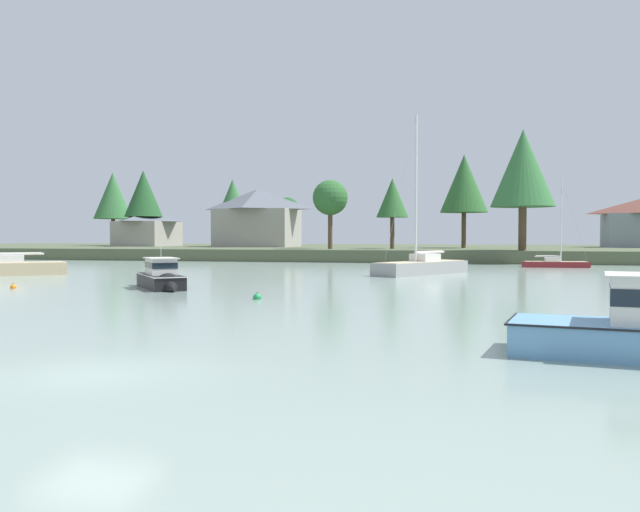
{
  "coord_description": "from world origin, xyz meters",
  "views": [
    {
      "loc": [
        8.35,
        -13.23,
        3.09
      ],
      "look_at": [
        -0.94,
        25.49,
        1.87
      ],
      "focal_mm": 37.43,
      "sensor_mm": 36.0,
      "label": 1
    }
  ],
  "objects_px": {
    "sailboat_grey": "(422,271)",
    "mooring_buoy_orange": "(13,287)",
    "cruiser_black": "(162,281)",
    "sailboat_sand": "(4,272)",
    "sailboat_maroon": "(555,265)",
    "mooring_buoy_green": "(257,298)"
  },
  "relations": [
    {
      "from": "cruiser_black",
      "to": "mooring_buoy_green",
      "type": "relative_size",
      "value": 13.31
    },
    {
      "from": "sailboat_maroon",
      "to": "sailboat_grey",
      "type": "xyz_separation_m",
      "value": [
        -11.7,
        -14.8,
        0.11
      ]
    },
    {
      "from": "cruiser_black",
      "to": "mooring_buoy_orange",
      "type": "bearing_deg",
      "value": -168.42
    },
    {
      "from": "mooring_buoy_green",
      "to": "sailboat_grey",
      "type": "bearing_deg",
      "value": 75.37
    },
    {
      "from": "sailboat_sand",
      "to": "mooring_buoy_green",
      "type": "distance_m",
      "value": 28.95
    },
    {
      "from": "sailboat_sand",
      "to": "sailboat_grey",
      "type": "bearing_deg",
      "value": 16.22
    },
    {
      "from": "mooring_buoy_orange",
      "to": "mooring_buoy_green",
      "type": "bearing_deg",
      "value": -10.54
    },
    {
      "from": "sailboat_maroon",
      "to": "mooring_buoy_orange",
      "type": "height_order",
      "value": "sailboat_maroon"
    },
    {
      "from": "sailboat_maroon",
      "to": "sailboat_sand",
      "type": "bearing_deg",
      "value": -150.96
    },
    {
      "from": "mooring_buoy_orange",
      "to": "cruiser_black",
      "type": "bearing_deg",
      "value": 11.58
    },
    {
      "from": "sailboat_maroon",
      "to": "mooring_buoy_green",
      "type": "height_order",
      "value": "sailboat_maroon"
    },
    {
      "from": "mooring_buoy_green",
      "to": "cruiser_black",
      "type": "bearing_deg",
      "value": 147.34
    },
    {
      "from": "sailboat_sand",
      "to": "cruiser_black",
      "type": "distance_m",
      "value": 20.16
    },
    {
      "from": "sailboat_maroon",
      "to": "mooring_buoy_orange",
      "type": "xyz_separation_m",
      "value": [
        -33.77,
        -34.78,
        -0.12
      ]
    },
    {
      "from": "sailboat_grey",
      "to": "mooring_buoy_orange",
      "type": "bearing_deg",
      "value": -137.84
    },
    {
      "from": "sailboat_maroon",
      "to": "cruiser_black",
      "type": "xyz_separation_m",
      "value": [
        -25.13,
        -33.01,
        0.24
      ]
    },
    {
      "from": "sailboat_grey",
      "to": "mooring_buoy_orange",
      "type": "height_order",
      "value": "sailboat_grey"
    },
    {
      "from": "mooring_buoy_green",
      "to": "mooring_buoy_orange",
      "type": "relative_size",
      "value": 1.15
    },
    {
      "from": "sailboat_maroon",
      "to": "mooring_buoy_green",
      "type": "distance_m",
      "value": 41.72
    },
    {
      "from": "sailboat_grey",
      "to": "cruiser_black",
      "type": "height_order",
      "value": "sailboat_grey"
    },
    {
      "from": "sailboat_maroon",
      "to": "sailboat_grey",
      "type": "relative_size",
      "value": 0.68
    },
    {
      "from": "cruiser_black",
      "to": "sailboat_maroon",
      "type": "bearing_deg",
      "value": 52.72
    }
  ]
}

